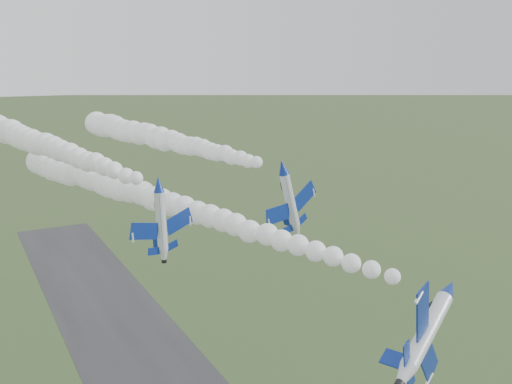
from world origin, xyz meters
The scene contains 6 objects.
jet_lead centered at (14.58, -9.69, 35.82)m, with size 7.73×13.67×10.90m.
smoke_trail_jet_lead centered at (-1.21, 30.70, 37.76)m, with size 4.82×78.70×4.82m, color white, non-canonical shape.
jet_pair_left centered at (-6.45, 18.81, 43.55)m, with size 9.68×11.25×2.84m.
smoke_trail_jet_pair_left centered at (-17.90, 56.75, 45.94)m, with size 5.72×74.79×5.72m, color white, non-canonical shape.
jet_pair_right centered at (11.78, 19.03, 44.10)m, with size 10.24×12.48×4.01m.
smoke_trail_jet_pair_right centered at (4.42, 48.48, 45.03)m, with size 4.87×54.39×4.87m, color white, non-canonical shape.
Camera 1 is at (-28.74, -48.28, 58.62)m, focal length 40.00 mm.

